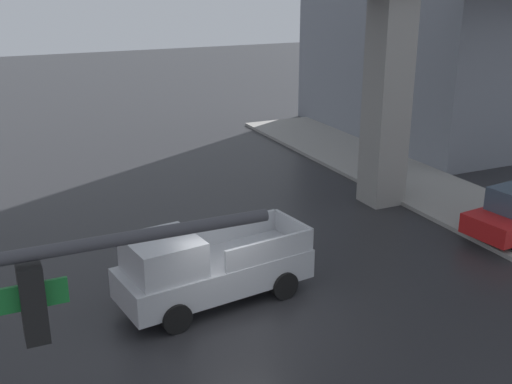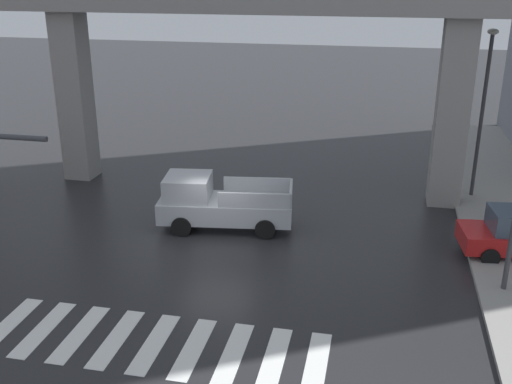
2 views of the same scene
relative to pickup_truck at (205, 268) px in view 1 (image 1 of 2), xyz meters
The scene contains 5 objects.
ground_plane 1.92m from the pickup_truck, 77.62° to the right, with size 120.00×120.00×0.00m, color #232326.
sidewalk_east 11.29m from the pickup_truck, ahead, with size 4.00×36.00×0.15m, color gray.
pickup_truck is the anchor object (origin of this frame).
street_lamp_mid_block 11.94m from the pickup_truck, 28.12° to the left, with size 0.44×0.70×7.24m.
fire_hydrant 9.69m from the pickup_truck, ahead, with size 0.24×0.24×0.85m.
Camera 1 is at (-5.32, -12.34, 8.20)m, focal length 44.15 mm.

